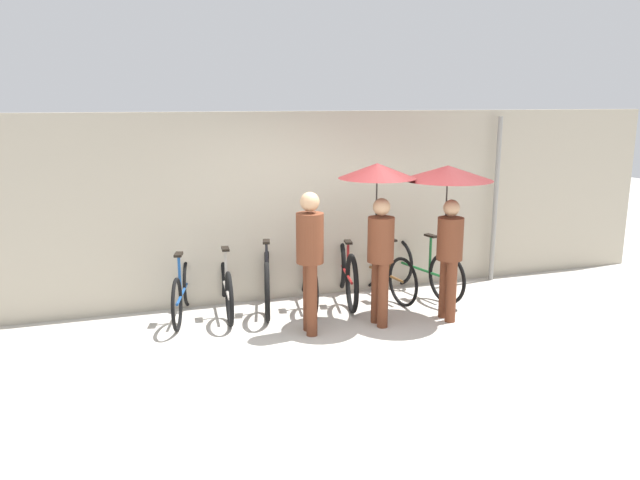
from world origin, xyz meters
TOP-DOWN VIEW (x-y plane):
  - ground_plane at (0.00, 0.00)m, footprint 30.00×30.00m
  - back_wall at (0.00, 2.13)m, footprint 11.32×0.12m
  - parked_bicycle_0 at (-1.66, 1.72)m, footprint 0.55×1.57m
  - parked_bicycle_1 at (-1.11, 1.77)m, footprint 0.44×1.76m
  - parked_bicycle_2 at (-0.55, 1.75)m, footprint 0.57×1.73m
  - parked_bicycle_3 at (0.00, 1.75)m, footprint 0.47×1.68m
  - parked_bicycle_4 at (0.55, 1.74)m, footprint 0.55×1.81m
  - parked_bicycle_5 at (1.10, 1.73)m, footprint 0.44×1.65m
  - parked_bicycle_6 at (1.66, 1.66)m, footprint 0.56×1.75m
  - pedestrian_leading at (-0.29, 0.69)m, footprint 0.32×0.32m
  - pedestrian_center at (0.59, 0.77)m, footprint 0.93×0.93m
  - pedestrian_trailing at (1.49, 0.69)m, footprint 1.11×1.11m
  - awning_pole at (3.01, 1.93)m, footprint 0.07×0.07m

SIDE VIEW (x-z plane):
  - ground_plane at x=0.00m, z-range 0.00..0.00m
  - parked_bicycle_0 at x=-1.66m, z-range -0.20..0.91m
  - parked_bicycle_1 at x=-1.11m, z-range -0.16..0.88m
  - parked_bicycle_5 at x=1.10m, z-range -0.20..0.92m
  - parked_bicycle_3 at x=0.00m, z-range -0.18..0.90m
  - parked_bicycle_6 at x=1.66m, z-range -0.15..0.90m
  - parked_bicycle_2 at x=-0.55m, z-range -0.15..0.92m
  - parked_bicycle_4 at x=0.55m, z-range -0.15..0.95m
  - pedestrian_leading at x=-0.29m, z-range 0.15..1.83m
  - awning_pole at x=3.01m, z-range 0.00..2.47m
  - back_wall at x=0.00m, z-range 0.00..2.56m
  - pedestrian_center at x=0.59m, z-range 0.54..2.51m
  - pedestrian_trailing at x=1.49m, z-range 0.60..2.53m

